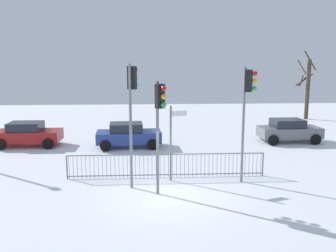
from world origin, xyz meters
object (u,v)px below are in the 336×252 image
traffic_light_foreground_right (132,98)px  car_grey_trailing (289,130)px  traffic_light_mid_right (247,99)px  car_red_near (28,134)px  traffic_light_rear_left (160,113)px  bare_tree_left (307,87)px  direction_sign_post (172,139)px  car_blue_far (128,135)px

traffic_light_foreground_right → car_grey_trailing: size_ratio=1.30×
traffic_light_mid_right → car_red_near: size_ratio=1.28×
traffic_light_rear_left → traffic_light_mid_right: 3.88m
traffic_light_mid_right → bare_tree_left: bearing=-176.7°
traffic_light_rear_left → direction_sign_post: bearing=-141.1°
traffic_light_rear_left → direction_sign_post: size_ratio=1.34×
car_grey_trailing → car_blue_far: (-10.12, -0.87, 0.00)m
traffic_light_rear_left → car_grey_trailing: 12.52m
traffic_light_foreground_right → direction_sign_post: 2.55m
car_grey_trailing → bare_tree_left: size_ratio=0.65×
car_red_near → bare_tree_left: (21.28, 9.33, 2.08)m
traffic_light_rear_left → car_red_near: 11.81m
traffic_light_rear_left → car_blue_far: 8.51m
traffic_light_foreground_right → car_grey_trailing: 12.71m
bare_tree_left → car_blue_far: bearing=-146.8°
car_grey_trailing → car_blue_far: size_ratio=0.99×
car_blue_far → bare_tree_left: size_ratio=0.65×
car_red_near → traffic_light_mid_right: bearing=-33.1°
traffic_light_foreground_right → traffic_light_mid_right: (4.70, 0.29, -0.10)m
traffic_light_mid_right → car_grey_trailing: size_ratio=1.26×
traffic_light_foreground_right → direction_sign_post: bearing=52.4°
direction_sign_post → traffic_light_foreground_right: bearing=-176.6°
car_red_near → bare_tree_left: bearing=23.6°
traffic_light_rear_left → car_blue_far: bearing=-110.9°
car_grey_trailing → car_blue_far: 10.16m
direction_sign_post → car_red_near: direction_sign_post is taller
car_red_near → car_grey_trailing: size_ratio=0.99×
direction_sign_post → bare_tree_left: size_ratio=0.55×
traffic_light_mid_right → bare_tree_left: 19.44m
traffic_light_rear_left → car_red_near: (-7.68, 8.63, -2.44)m
car_blue_far → car_grey_trailing: bearing=1.3°
traffic_light_rear_left → traffic_light_mid_right: (3.65, 1.28, 0.34)m
traffic_light_foreground_right → traffic_light_mid_right: bearing=32.5°
direction_sign_post → car_red_near: (-8.26, 6.93, -1.06)m
traffic_light_foreground_right → bare_tree_left: (14.66, 16.97, -0.81)m
traffic_light_foreground_right → car_blue_far: (-0.56, 7.00, -2.89)m
traffic_light_foreground_right → car_grey_trailing: bearing=68.4°
traffic_light_rear_left → traffic_light_mid_right: traffic_light_mid_right is taller
traffic_light_mid_right → car_blue_far: traffic_light_mid_right is taller
car_red_near → car_grey_trailing: bearing=0.7°
car_red_near → car_grey_trailing: same height
traffic_light_rear_left → car_grey_trailing: traffic_light_rear_left is taller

